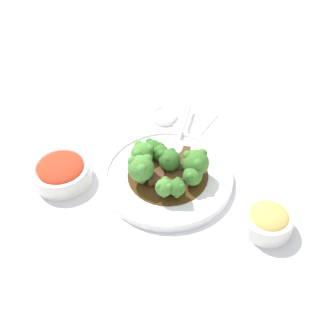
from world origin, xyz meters
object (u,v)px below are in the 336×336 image
object	(u,v)px
broccoli_floret_7	(164,187)
side_bowl_appetizer	(268,220)
side_bowl_kimchi	(62,171)
sauce_dish	(164,116)
broccoli_floret_5	(193,176)
beef_strip_2	(156,173)
beef_strip_0	(180,159)
broccoli_floret_4	(177,187)
broccoli_floret_8	(153,149)
broccoli_floret_0	(196,162)
beef_strip_1	(173,180)
main_plate	(168,176)
serving_spoon	(177,144)
broccoli_floret_1	(161,153)
broccoli_floret_3	(168,159)
broccoli_floret_6	(141,168)
broccoli_floret_2	(142,153)

from	to	relation	value
broccoli_floret_7	side_bowl_appetizer	distance (m)	0.20
broccoli_floret_7	side_bowl_kimchi	distance (m)	0.22
side_bowl_kimchi	sauce_dish	bearing A→B (deg)	-116.14
broccoli_floret_5	beef_strip_2	bearing A→B (deg)	3.24
beef_strip_0	broccoli_floret_4	xyz separation A→B (m)	(-0.03, 0.09, 0.02)
broccoli_floret_8	side_bowl_kimchi	world-z (taller)	broccoli_floret_8
broccoli_floret_0	broccoli_floret_8	size ratio (longest dim) A/B	1.32
beef_strip_0	broccoli_floret_0	world-z (taller)	broccoli_floret_0
beef_strip_1	broccoli_floret_4	distance (m)	0.04
broccoli_floret_4	broccoli_floret_7	xyz separation A→B (m)	(0.02, 0.01, -0.00)
main_plate	serving_spoon	xyz separation A→B (m)	(0.01, -0.08, 0.02)
broccoli_floret_5	broccoli_floret_1	bearing A→B (deg)	-23.15
broccoli_floret_3	broccoli_floret_5	bearing A→B (deg)	160.41
broccoli_floret_8	broccoli_floret_1	bearing A→B (deg)	160.29
broccoli_floret_4	broccoli_floret_8	distance (m)	0.12
broccoli_floret_5	broccoli_floret_6	bearing A→B (deg)	15.11
beef_strip_1	broccoli_floret_1	distance (m)	0.06
main_plate	broccoli_floret_1	xyz separation A→B (m)	(0.02, -0.02, 0.04)
main_plate	broccoli_floret_4	distance (m)	0.07
main_plate	broccoli_floret_7	world-z (taller)	broccoli_floret_7
main_plate	side_bowl_appetizer	size ratio (longest dim) A/B	2.93
broccoli_floret_0	broccoli_floret_5	bearing A→B (deg)	94.62
broccoli_floret_3	broccoli_floret_8	size ratio (longest dim) A/B	1.11
serving_spoon	side_bowl_kimchi	bearing A→B (deg)	38.12
broccoli_floret_3	beef_strip_0	bearing A→B (deg)	-112.76
broccoli_floret_1	side_bowl_appetizer	distance (m)	0.25
main_plate	beef_strip_2	size ratio (longest dim) A/B	4.21
beef_strip_0	side_bowl_appetizer	world-z (taller)	side_bowl_appetizer
broccoli_floret_0	side_bowl_appetizer	distance (m)	0.18
side_bowl_kimchi	serving_spoon	bearing A→B (deg)	-141.88
beef_strip_0	beef_strip_2	world-z (taller)	beef_strip_2
side_bowl_kimchi	beef_strip_1	bearing A→B (deg)	-166.20
beef_strip_0	broccoli_floret_6	xyz separation A→B (m)	(0.05, 0.08, 0.03)
side_bowl_kimchi	broccoli_floret_8	bearing A→B (deg)	-147.20
beef_strip_0	side_bowl_appetizer	bearing A→B (deg)	154.70
broccoli_floret_4	broccoli_floret_6	xyz separation A→B (m)	(0.08, -0.01, 0.01)
broccoli_floret_2	broccoli_floret_7	world-z (taller)	broccoli_floret_2
broccoli_floret_1	broccoli_floret_4	size ratio (longest dim) A/B	1.08
serving_spoon	broccoli_floret_2	bearing A→B (deg)	56.20
broccoli_floret_2	side_bowl_appetizer	bearing A→B (deg)	167.32
broccoli_floret_1	serving_spoon	distance (m)	0.06
broccoli_floret_0	broccoli_floret_4	xyz separation A→B (m)	(0.02, 0.07, -0.01)
broccoli_floret_6	serving_spoon	size ratio (longest dim) A/B	0.32
broccoli_floret_4	main_plate	bearing A→B (deg)	-54.70
broccoli_floret_5	broccoli_floret_7	xyz separation A→B (m)	(0.04, 0.05, 0.00)
broccoli_floret_1	broccoli_floret_8	world-z (taller)	same
beef_strip_0	serving_spoon	world-z (taller)	serving_spoon
beef_strip_1	broccoli_floret_6	world-z (taller)	broccoli_floret_6
broccoli_floret_8	serving_spoon	xyz separation A→B (m)	(-0.04, -0.05, -0.02)
beef_strip_2	broccoli_floret_6	distance (m)	0.04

